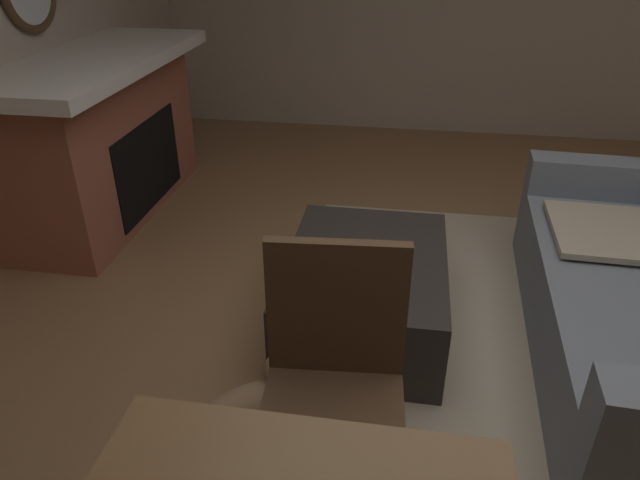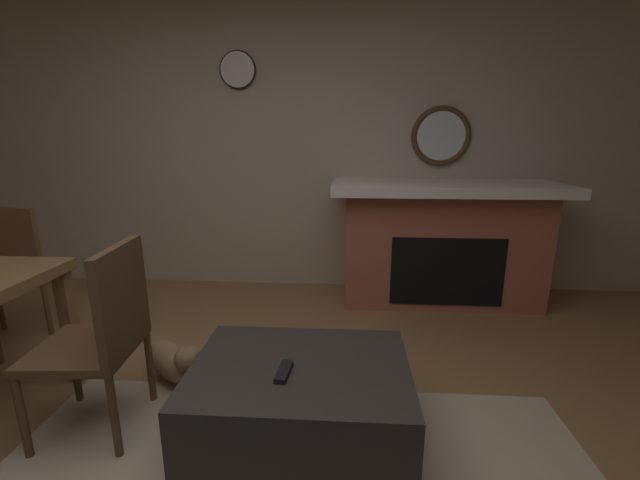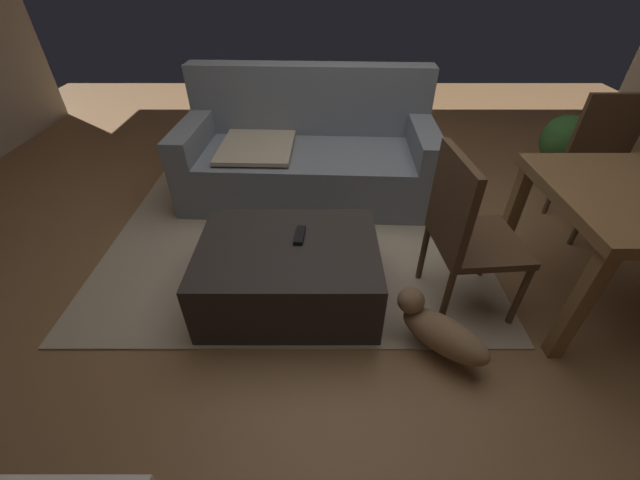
{
  "view_description": "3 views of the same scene",
  "coord_description": "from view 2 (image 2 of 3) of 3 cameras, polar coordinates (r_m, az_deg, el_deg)",
  "views": [
    {
      "loc": [
        1.86,
        -0.29,
        1.76
      ],
      "look_at": [
        0.31,
        -0.54,
        0.88
      ],
      "focal_mm": 32.46,
      "sensor_mm": 36.0,
      "label": 1
    },
    {
      "loc": [
        -0.61,
        1.19,
        1.4
      ],
      "look_at": [
        -0.49,
        -0.58,
        0.95
      ],
      "focal_mm": 22.75,
      "sensor_mm": 36.0,
      "label": 2
    },
    {
      "loc": [
        -0.24,
        -2.06,
        1.66
      ],
      "look_at": [
        -0.23,
        -0.68,
        0.62
      ],
      "focal_mm": 21.29,
      "sensor_mm": 36.0,
      "label": 3
    }
  ],
  "objects": [
    {
      "name": "wall_back_fireplace_side",
      "position": [
        3.85,
        -5.51,
        13.96
      ],
      "size": [
        7.48,
        0.12,
        2.76
      ],
      "primitive_type": "cube",
      "color": "#B7A893",
      "rests_on": "ground"
    },
    {
      "name": "fireplace",
      "position": [
        3.62,
        16.64,
        -0.25
      ],
      "size": [
        1.87,
        0.76,
        1.04
      ],
      "color": "#9E5642",
      "rests_on": "ground"
    },
    {
      "name": "round_wall_mirror",
      "position": [
        3.8,
        16.65,
        13.84
      ],
      "size": [
        0.51,
        0.05,
        0.51
      ],
      "color": "#4C331E"
    },
    {
      "name": "ottoman_coffee_table",
      "position": [
        2.03,
        -2.74,
        -21.9
      ],
      "size": [
        0.99,
        0.73,
        0.39
      ],
      "primitive_type": "cube",
      "color": "#2D2826",
      "rests_on": "ground"
    },
    {
      "name": "tv_remote",
      "position": [
        1.86,
        -5.12,
        -17.97
      ],
      "size": [
        0.06,
        0.16,
        0.02
      ],
      "primitive_type": "cube",
      "rotation": [
        0.0,
        0.0,
        -0.09
      ],
      "color": "black",
      "rests_on": "ottoman_coffee_table"
    },
    {
      "name": "dining_chair_south",
      "position": [
        3.53,
        -38.28,
        -3.21
      ],
      "size": [
        0.48,
        0.48,
        0.93
      ],
      "color": "brown",
      "rests_on": "ground"
    },
    {
      "name": "dining_chair_west",
      "position": [
        2.18,
        -28.2,
        -11.12
      ],
      "size": [
        0.47,
        0.47,
        0.93
      ],
      "color": "#513823",
      "rests_on": "ground"
    },
    {
      "name": "small_dog",
      "position": [
        2.56,
        -19.85,
        -15.67
      ],
      "size": [
        0.47,
        0.44,
        0.26
      ],
      "color": "#8C6B4C",
      "rests_on": "ground"
    },
    {
      "name": "wall_clock",
      "position": [
        3.87,
        -11.51,
        22.42
      ],
      "size": [
        0.32,
        0.03,
        0.32
      ],
      "color": "silver"
    }
  ]
}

